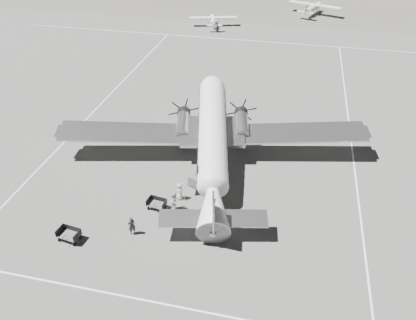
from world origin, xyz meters
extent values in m
plane|color=slate|center=(0.00, 0.00, 0.00)|extent=(260.00, 260.00, 0.00)
cube|color=white|center=(0.00, -14.00, 0.01)|extent=(60.00, 0.15, 0.01)
cube|color=white|center=(12.00, 0.00, 0.01)|extent=(0.15, 80.00, 0.01)
cube|color=white|center=(-18.00, 10.00, 0.01)|extent=(0.15, 60.00, 0.01)
cube|color=white|center=(0.00, 40.00, 0.01)|extent=(90.00, 0.15, 0.01)
imported|color=#2B2B2B|center=(-5.85, -8.30, 0.84)|extent=(0.72, 0.72, 1.68)
imported|color=silver|center=(-3.34, -4.78, 0.89)|extent=(1.03, 1.09, 1.79)
imported|color=silver|center=(-3.34, -3.36, 0.80)|extent=(0.79, 0.93, 1.61)
camera|label=1|loc=(5.05, -29.52, 23.21)|focal=35.00mm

